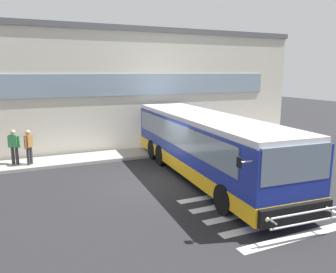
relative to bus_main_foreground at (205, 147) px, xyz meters
The scene contains 7 objects.
ground_plane 2.54m from the bus_main_foreground, behind, with size 80.00×90.00×0.02m, color #232326.
bay_paint_stripes 4.22m from the bus_main_foreground, 92.04° to the right, with size 4.40×3.96×0.01m.
terminal_building 12.39m from the bus_main_foreground, 103.46° to the left, with size 25.79×13.80×7.04m.
boarding_curb 5.58m from the bus_main_foreground, 113.20° to the left, with size 27.99×2.00×0.15m, color #9E9B93.
bus_main_foreground is the anchor object (origin of this frame).
passenger_by_doorway 9.09m from the bus_main_foreground, 146.15° to the left, with size 0.54×0.48×1.68m.
passenger_at_curb_edge 8.35m from the bus_main_foreground, 145.99° to the left, with size 0.40×0.49×1.68m.
Camera 1 is at (-5.07, -12.37, 4.51)m, focal length 35.74 mm.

